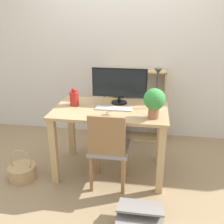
{
  "coord_description": "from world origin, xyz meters",
  "views": [
    {
      "loc": [
        0.42,
        -2.6,
        1.73
      ],
      "look_at": [
        0.0,
        0.1,
        0.7
      ],
      "focal_mm": 42.0,
      "sensor_mm": 36.0,
      "label": 1
    }
  ],
  "objects_px": {
    "potted_plant": "(154,101)",
    "basket": "(22,171)",
    "chair": "(109,147)",
    "keyboard": "(114,109)",
    "bookshelf": "(123,106)",
    "vase": "(74,98)",
    "storage_box": "(140,221)",
    "monitor": "(119,84)",
    "desk_lamp": "(157,84)"
  },
  "relations": [
    {
      "from": "bookshelf",
      "to": "monitor",
      "type": "bearing_deg",
      "value": -86.64
    },
    {
      "from": "keyboard",
      "to": "basket",
      "type": "relative_size",
      "value": 1.09
    },
    {
      "from": "monitor",
      "to": "storage_box",
      "type": "bearing_deg",
      "value": -73.17
    },
    {
      "from": "keyboard",
      "to": "chair",
      "type": "relative_size",
      "value": 0.46
    },
    {
      "from": "potted_plant",
      "to": "basket",
      "type": "bearing_deg",
      "value": -175.81
    },
    {
      "from": "potted_plant",
      "to": "vase",
      "type": "bearing_deg",
      "value": 164.64
    },
    {
      "from": "desk_lamp",
      "to": "basket",
      "type": "relative_size",
      "value": 1.26
    },
    {
      "from": "vase",
      "to": "monitor",
      "type": "bearing_deg",
      "value": 17.93
    },
    {
      "from": "desk_lamp",
      "to": "monitor",
      "type": "bearing_deg",
      "value": 161.98
    },
    {
      "from": "keyboard",
      "to": "storage_box",
      "type": "bearing_deg",
      "value": -67.64
    },
    {
      "from": "potted_plant",
      "to": "bookshelf",
      "type": "bearing_deg",
      "value": 111.04
    },
    {
      "from": "chair",
      "to": "keyboard",
      "type": "bearing_deg",
      "value": 83.12
    },
    {
      "from": "keyboard",
      "to": "storage_box",
      "type": "relative_size",
      "value": 1.0
    },
    {
      "from": "keyboard",
      "to": "storage_box",
      "type": "height_order",
      "value": "keyboard"
    },
    {
      "from": "potted_plant",
      "to": "bookshelf",
      "type": "height_order",
      "value": "potted_plant"
    },
    {
      "from": "desk_lamp",
      "to": "chair",
      "type": "relative_size",
      "value": 0.53
    },
    {
      "from": "vase",
      "to": "basket",
      "type": "distance_m",
      "value": 1.0
    },
    {
      "from": "chair",
      "to": "bookshelf",
      "type": "distance_m",
      "value": 1.22
    },
    {
      "from": "vase",
      "to": "bookshelf",
      "type": "relative_size",
      "value": 0.2
    },
    {
      "from": "vase",
      "to": "chair",
      "type": "height_order",
      "value": "vase"
    },
    {
      "from": "potted_plant",
      "to": "monitor",
      "type": "bearing_deg",
      "value": 134.67
    },
    {
      "from": "monitor",
      "to": "desk_lamp",
      "type": "xyz_separation_m",
      "value": [
        0.41,
        -0.13,
        0.05
      ]
    },
    {
      "from": "desk_lamp",
      "to": "chair",
      "type": "xyz_separation_m",
      "value": [
        -0.45,
        -0.36,
        -0.58
      ]
    },
    {
      "from": "bookshelf",
      "to": "desk_lamp",
      "type": "bearing_deg",
      "value": -62.24
    },
    {
      "from": "monitor",
      "to": "bookshelf",
      "type": "xyz_separation_m",
      "value": [
        -0.04,
        0.73,
        -0.51
      ]
    },
    {
      "from": "potted_plant",
      "to": "storage_box",
      "type": "bearing_deg",
      "value": -96.0
    },
    {
      "from": "chair",
      "to": "storage_box",
      "type": "bearing_deg",
      "value": -61.79
    },
    {
      "from": "vase",
      "to": "storage_box",
      "type": "xyz_separation_m",
      "value": [
        0.8,
        -0.9,
        -0.75
      ]
    },
    {
      "from": "vase",
      "to": "chair",
      "type": "distance_m",
      "value": 0.68
    },
    {
      "from": "potted_plant",
      "to": "bookshelf",
      "type": "xyz_separation_m",
      "value": [
        -0.43,
        1.12,
        -0.46
      ]
    },
    {
      "from": "storage_box",
      "to": "bookshelf",
      "type": "bearing_deg",
      "value": 101.47
    },
    {
      "from": "monitor",
      "to": "basket",
      "type": "xyz_separation_m",
      "value": [
        -1.02,
        -0.49,
        -0.91
      ]
    },
    {
      "from": "potted_plant",
      "to": "chair",
      "type": "height_order",
      "value": "potted_plant"
    },
    {
      "from": "monitor",
      "to": "vase",
      "type": "relative_size",
      "value": 3.04
    },
    {
      "from": "vase",
      "to": "basket",
      "type": "height_order",
      "value": "vase"
    },
    {
      "from": "monitor",
      "to": "basket",
      "type": "distance_m",
      "value": 1.45
    },
    {
      "from": "chair",
      "to": "storage_box",
      "type": "xyz_separation_m",
      "value": [
        0.36,
        -0.56,
        -0.36
      ]
    },
    {
      "from": "monitor",
      "to": "desk_lamp",
      "type": "distance_m",
      "value": 0.43
    },
    {
      "from": "monitor",
      "to": "vase",
      "type": "distance_m",
      "value": 0.52
    },
    {
      "from": "keyboard",
      "to": "potted_plant",
      "type": "xyz_separation_m",
      "value": [
        0.41,
        -0.18,
        0.17
      ]
    },
    {
      "from": "chair",
      "to": "vase",
      "type": "bearing_deg",
      "value": 138.31
    },
    {
      "from": "potted_plant",
      "to": "basket",
      "type": "height_order",
      "value": "potted_plant"
    },
    {
      "from": "basket",
      "to": "potted_plant",
      "type": "bearing_deg",
      "value": 4.19
    },
    {
      "from": "bookshelf",
      "to": "basket",
      "type": "xyz_separation_m",
      "value": [
        -0.97,
        -1.22,
        -0.4
      ]
    },
    {
      "from": "basket",
      "to": "storage_box",
      "type": "relative_size",
      "value": 0.92
    },
    {
      "from": "vase",
      "to": "storage_box",
      "type": "relative_size",
      "value": 0.52
    },
    {
      "from": "keyboard",
      "to": "desk_lamp",
      "type": "distance_m",
      "value": 0.52
    },
    {
      "from": "keyboard",
      "to": "potted_plant",
      "type": "distance_m",
      "value": 0.48
    },
    {
      "from": "vase",
      "to": "storage_box",
      "type": "bearing_deg",
      "value": -48.44
    },
    {
      "from": "vase",
      "to": "basket",
      "type": "xyz_separation_m",
      "value": [
        -0.54,
        -0.34,
        -0.77
      ]
    }
  ]
}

